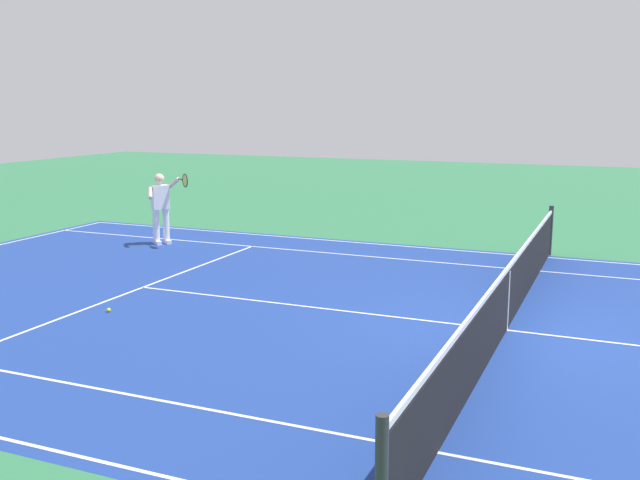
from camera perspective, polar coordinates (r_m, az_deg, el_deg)
The scene contains 6 objects.
ground_plane at distance 11.05m, azimuth 14.31°, elevation -6.83°, with size 60.00×60.00×0.00m, color #2D7247.
court_slab at distance 11.05m, azimuth 14.31°, elevation -6.83°, with size 24.20×11.40×0.00m, color navy.
court_line_markings at distance 11.05m, azimuth 14.31°, elevation -6.81°, with size 23.85×11.05×0.01m.
tennis_net at distance 10.92m, azimuth 14.43°, elevation -4.37°, with size 0.10×11.70×1.08m.
tennis_player_near at distance 17.37m, azimuth -12.28°, elevation 2.72°, with size 1.17×0.75×1.70m.
tennis_ball at distance 12.07m, azimuth -16.16°, elevation -5.27°, with size 0.07×0.07×0.07m, color #CCE01E.
Camera 1 is at (-1.49, 10.45, 3.26)m, focal length 41.01 mm.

